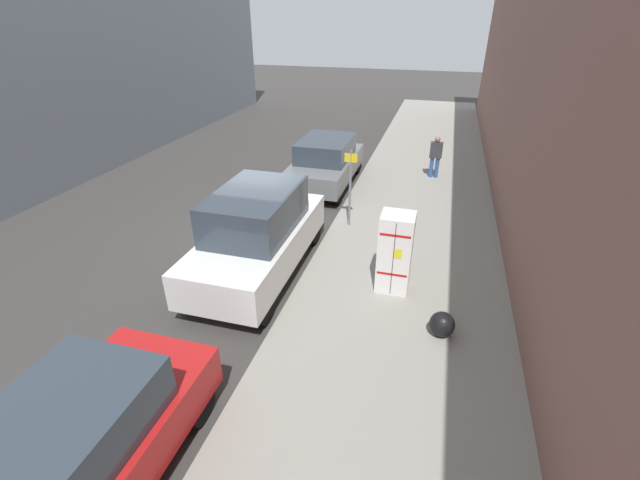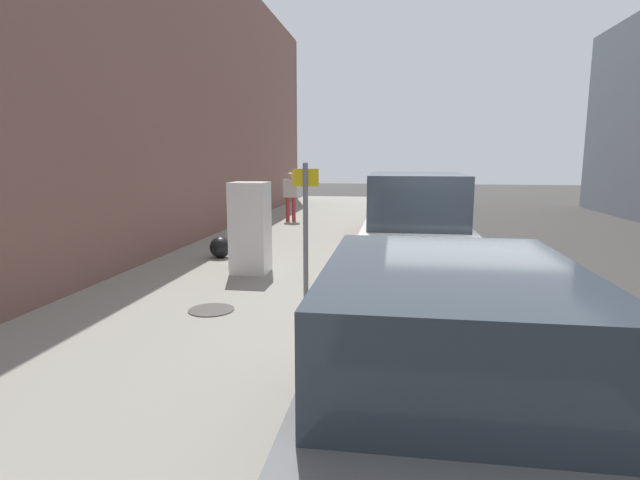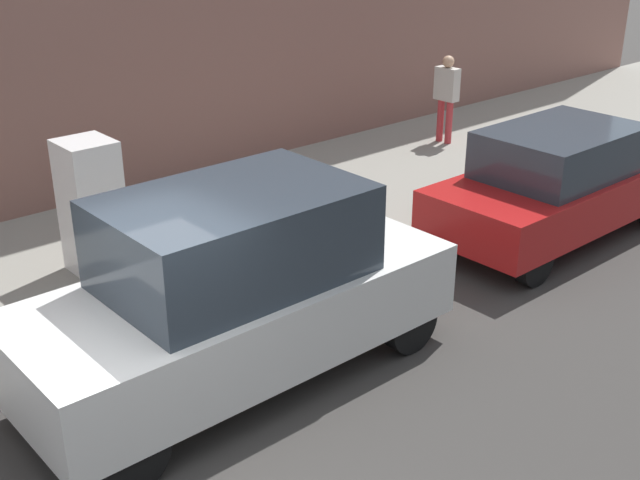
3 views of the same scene
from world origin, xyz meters
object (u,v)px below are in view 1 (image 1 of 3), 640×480
object	(u,v)px
street_sign_post	(350,184)
parked_van_white	(258,233)
pedestrian_walking_far	(436,154)
parked_suv_gray	(326,162)
discarded_refrigerator	(395,252)
parked_suv_red	(68,462)
trash_bag	(442,324)

from	to	relation	value
street_sign_post	parked_van_white	distance (m)	3.36
pedestrian_walking_far	parked_suv_gray	xyz separation A→B (m)	(3.83, 1.58, -0.13)
discarded_refrigerator	street_sign_post	distance (m)	3.36
pedestrian_walking_far	parked_suv_gray	bearing A→B (deg)	-127.00
pedestrian_walking_far	discarded_refrigerator	bearing A→B (deg)	-63.51
street_sign_post	parked_suv_gray	xyz separation A→B (m)	(1.62, -3.30, -0.52)
parked_suv_gray	parked_suv_red	world-z (taller)	parked_suv_gray
street_sign_post	pedestrian_walking_far	xyz separation A→B (m)	(-2.21, -4.88, -0.39)
parked_suv_gray	parked_van_white	bearing A→B (deg)	90.00
pedestrian_walking_far	parked_van_white	bearing A→B (deg)	-85.57
discarded_refrigerator	street_sign_post	bearing A→B (deg)	-60.21
discarded_refrigerator	trash_bag	distance (m)	1.92
street_sign_post	parked_suv_gray	bearing A→B (deg)	-63.88
parked_suv_gray	parked_suv_red	bearing A→B (deg)	90.00
discarded_refrigerator	parked_suv_gray	distance (m)	7.02
pedestrian_walking_far	trash_bag	bearing A→B (deg)	-55.76
street_sign_post	parked_suv_red	bearing A→B (deg)	79.68
trash_bag	parked_suv_gray	world-z (taller)	parked_suv_gray
pedestrian_walking_far	parked_van_white	xyz separation A→B (m)	(3.83, 7.82, 0.05)
discarded_refrigerator	pedestrian_walking_far	bearing A→B (deg)	-94.04
parked_suv_red	trash_bag	bearing A→B (deg)	-133.85
discarded_refrigerator	parked_suv_gray	xyz separation A→B (m)	(3.28, -6.20, -0.17)
discarded_refrigerator	street_sign_post	size ratio (longest dim) A/B	0.82
pedestrian_walking_far	parked_suv_red	xyz separation A→B (m)	(3.83, 13.77, -0.14)
parked_suv_red	parked_van_white	bearing A→B (deg)	-90.00
pedestrian_walking_far	parked_suv_red	bearing A→B (deg)	-75.01
trash_bag	parked_van_white	bearing A→B (deg)	-16.97
discarded_refrigerator	parked_van_white	xyz separation A→B (m)	(3.28, 0.03, 0.02)
parked_van_white	street_sign_post	bearing A→B (deg)	-118.90
street_sign_post	trash_bag	xyz separation A→B (m)	(-2.81, 4.28, -1.03)
parked_van_white	parked_suv_red	distance (m)	5.96
pedestrian_walking_far	parked_suv_gray	size ratio (longest dim) A/B	0.35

